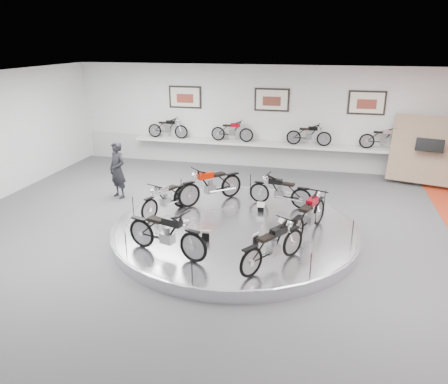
% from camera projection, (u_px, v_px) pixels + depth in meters
% --- Properties ---
extents(floor, '(16.00, 16.00, 0.00)m').
position_uv_depth(floor, '(233.00, 240.00, 11.28)').
color(floor, '#505053').
rests_on(floor, ground).
extents(ceiling, '(16.00, 16.00, 0.00)m').
position_uv_depth(ceiling, '(234.00, 82.00, 9.95)').
color(ceiling, white).
rests_on(ceiling, wall_back).
extents(wall_back, '(16.00, 0.00, 16.00)m').
position_uv_depth(wall_back, '(271.00, 118.00, 17.03)').
color(wall_back, white).
rests_on(wall_back, floor).
extents(wall_front, '(16.00, 0.00, 16.00)m').
position_uv_depth(wall_front, '(79.00, 362.00, 4.19)').
color(wall_front, white).
rests_on(wall_front, floor).
extents(dado_band, '(15.68, 0.04, 1.10)m').
position_uv_depth(dado_band, '(270.00, 154.00, 17.50)').
color(dado_band, '#BCBCBA').
rests_on(dado_band, floor).
extents(display_platform, '(6.40, 6.40, 0.30)m').
position_uv_depth(display_platform, '(235.00, 230.00, 11.50)').
color(display_platform, silver).
rests_on(display_platform, floor).
extents(platform_rim, '(6.40, 6.40, 0.10)m').
position_uv_depth(platform_rim, '(235.00, 226.00, 11.46)').
color(platform_rim, '#B2B2BA').
rests_on(platform_rim, display_platform).
extents(shelf, '(11.00, 0.55, 0.10)m').
position_uv_depth(shelf, '(269.00, 145.00, 17.09)').
color(shelf, silver).
rests_on(shelf, wall_back).
extents(poster_left, '(1.35, 0.06, 0.88)m').
position_uv_depth(poster_left, '(185.00, 97.00, 17.53)').
color(poster_left, '#EAE4C8').
rests_on(poster_left, wall_back).
extents(poster_center, '(1.35, 0.06, 0.88)m').
position_uv_depth(poster_center, '(272.00, 100.00, 16.76)').
color(poster_center, '#EAE4C8').
rests_on(poster_center, wall_back).
extents(poster_right, '(1.35, 0.06, 0.88)m').
position_uv_depth(poster_right, '(367.00, 103.00, 16.00)').
color(poster_right, '#EAE4C8').
rests_on(poster_right, wall_back).
extents(display_panel, '(2.56, 1.52, 2.30)m').
position_uv_depth(display_panel, '(427.00, 150.00, 15.23)').
color(display_panel, '#907A5B').
rests_on(display_panel, floor).
extents(shelf_bike_a, '(1.22, 0.43, 0.73)m').
position_uv_depth(shelf_bike_a, '(168.00, 129.00, 17.87)').
color(shelf_bike_a, black).
rests_on(shelf_bike_a, shelf).
extents(shelf_bike_b, '(1.22, 0.43, 0.73)m').
position_uv_depth(shelf_bike_b, '(232.00, 132.00, 17.28)').
color(shelf_bike_b, maroon).
rests_on(shelf_bike_b, shelf).
extents(shelf_bike_c, '(1.22, 0.43, 0.73)m').
position_uv_depth(shelf_bike_c, '(309.00, 136.00, 16.62)').
color(shelf_bike_c, black).
rests_on(shelf_bike_c, shelf).
extents(shelf_bike_d, '(1.22, 0.43, 0.73)m').
position_uv_depth(shelf_bike_d, '(383.00, 140.00, 16.04)').
color(shelf_bike_d, silver).
rests_on(shelf_bike_d, shelf).
extents(bike_a, '(1.66, 0.83, 0.93)m').
position_uv_depth(bike_a, '(280.00, 191.00, 12.64)').
color(bike_a, black).
rests_on(bike_a, display_platform).
extents(bike_b, '(1.74, 1.84, 1.10)m').
position_uv_depth(bike_b, '(211.00, 185.00, 12.90)').
color(bike_b, red).
rests_on(bike_b, display_platform).
extents(bike_c, '(1.13, 1.70, 0.94)m').
position_uv_depth(bike_c, '(166.00, 198.00, 12.07)').
color(bike_c, silver).
rests_on(bike_c, display_platform).
extents(bike_d, '(1.92, 1.13, 1.07)m').
position_uv_depth(bike_d, '(166.00, 233.00, 9.75)').
color(bike_d, black).
rests_on(bike_d, display_platform).
extents(bike_e, '(1.43, 1.73, 0.99)m').
position_uv_depth(bike_e, '(273.00, 245.00, 9.25)').
color(bike_e, black).
rests_on(bike_e, display_platform).
extents(bike_f, '(1.17, 1.89, 1.05)m').
position_uv_depth(bike_f, '(309.00, 215.00, 10.77)').
color(bike_f, maroon).
rests_on(bike_f, display_platform).
extents(visitor, '(0.80, 0.71, 1.85)m').
position_uv_depth(visitor, '(118.00, 170.00, 14.06)').
color(visitor, black).
rests_on(visitor, floor).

